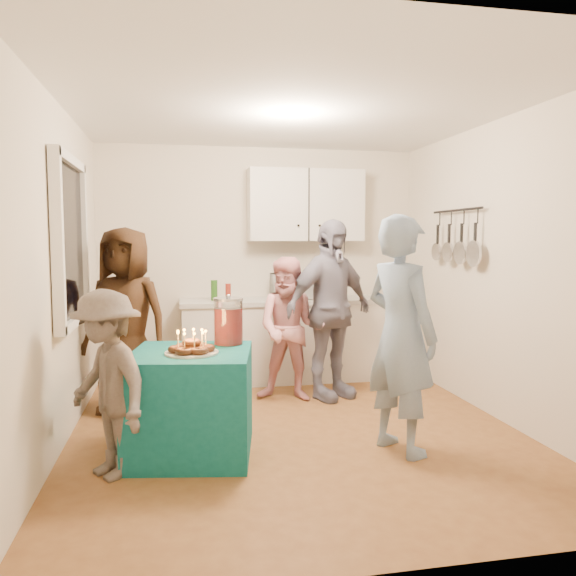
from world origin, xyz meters
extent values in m
plane|color=brown|center=(0.00, 0.00, 0.00)|extent=(4.00, 4.00, 0.00)
plane|color=white|center=(0.00, 0.00, 2.60)|extent=(4.00, 4.00, 0.00)
plane|color=silver|center=(0.00, 2.00, 1.30)|extent=(3.60, 3.60, 0.00)
plane|color=silver|center=(-1.80, 0.00, 1.30)|extent=(4.00, 4.00, 0.00)
plane|color=silver|center=(1.80, 0.00, 1.30)|extent=(4.00, 4.00, 0.00)
cube|color=black|center=(-1.77, 0.30, 1.55)|extent=(0.04, 1.00, 1.20)
cube|color=white|center=(0.20, 1.70, 0.43)|extent=(2.20, 0.58, 0.86)
cube|color=beige|center=(0.20, 1.70, 0.89)|extent=(2.24, 0.62, 0.05)
cube|color=white|center=(0.50, 1.85, 1.95)|extent=(1.30, 0.30, 0.80)
cube|color=black|center=(1.72, 0.70, 1.60)|extent=(0.12, 1.00, 0.60)
imported|color=white|center=(0.34, 1.70, 1.05)|extent=(0.51, 0.35, 0.28)
cube|color=#0E5B5D|center=(-0.85, -0.31, 0.38)|extent=(0.98, 0.98, 0.76)
cylinder|color=#B70E0E|center=(-0.55, -0.08, 0.93)|extent=(0.22, 0.22, 0.34)
imported|color=#859FC2|center=(0.66, -0.55, 0.87)|extent=(0.64, 0.75, 1.75)
imported|color=#4E2E16|center=(-1.40, 0.85, 0.84)|extent=(0.97, 0.83, 1.68)
imported|color=pink|center=(0.13, 0.91, 0.70)|extent=(0.83, 0.74, 1.40)
imported|color=black|center=(0.53, 0.90, 0.88)|extent=(1.12, 0.85, 1.77)
imported|color=#524841|center=(-1.40, -0.60, 0.62)|extent=(0.84, 0.93, 1.25)
camera|label=1|loc=(-0.93, -4.38, 1.57)|focal=35.00mm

